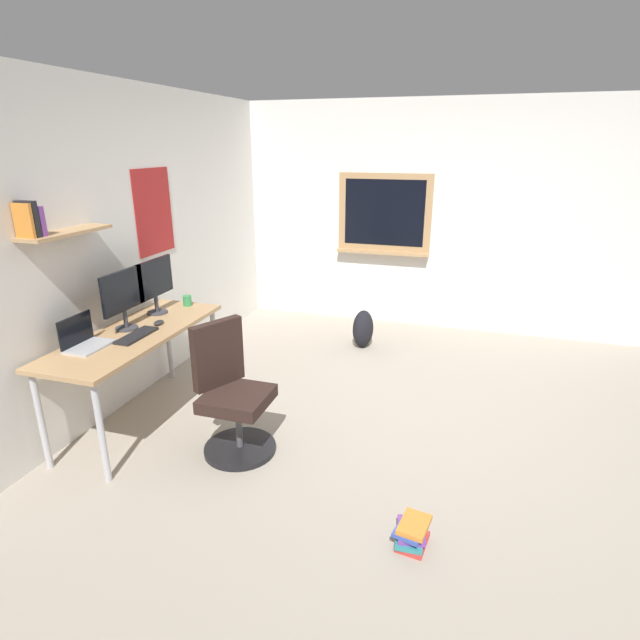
% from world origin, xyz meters
% --- Properties ---
extents(ground_plane, '(5.20, 5.20, 0.00)m').
position_xyz_m(ground_plane, '(0.00, 0.00, 0.00)').
color(ground_plane, '#9E9384').
rests_on(ground_plane, ground).
extents(wall_back, '(5.00, 0.30, 2.60)m').
position_xyz_m(wall_back, '(-0.00, 2.45, 1.30)').
color(wall_back, silver).
rests_on(wall_back, ground).
extents(wall_right, '(0.22, 5.00, 2.60)m').
position_xyz_m(wall_right, '(2.45, 0.03, 1.30)').
color(wall_right, silver).
rests_on(wall_right, ground).
extents(desk, '(1.62, 0.60, 0.76)m').
position_xyz_m(desk, '(-0.57, 2.07, 0.68)').
color(desk, tan).
rests_on(desk, ground).
extents(office_chair, '(0.54, 0.56, 0.95)m').
position_xyz_m(office_chair, '(-0.71, 1.20, 0.41)').
color(office_chair, black).
rests_on(office_chair, ground).
extents(laptop, '(0.31, 0.21, 0.23)m').
position_xyz_m(laptop, '(-0.93, 2.21, 0.81)').
color(laptop, '#ADAFB5').
rests_on(laptop, desk).
extents(monitor_primary, '(0.46, 0.17, 0.46)m').
position_xyz_m(monitor_primary, '(-0.53, 2.16, 1.03)').
color(monitor_primary, '#38383D').
rests_on(monitor_primary, desk).
extents(monitor_secondary, '(0.46, 0.17, 0.46)m').
position_xyz_m(monitor_secondary, '(-0.12, 2.16, 1.03)').
color(monitor_secondary, '#38383D').
rests_on(monitor_secondary, desk).
extents(keyboard, '(0.37, 0.13, 0.02)m').
position_xyz_m(keyboard, '(-0.65, 1.99, 0.77)').
color(keyboard, black).
rests_on(keyboard, desk).
extents(computer_mouse, '(0.10, 0.06, 0.03)m').
position_xyz_m(computer_mouse, '(-0.37, 1.99, 0.77)').
color(computer_mouse, '#262628').
rests_on(computer_mouse, desk).
extents(coffee_mug, '(0.08, 0.08, 0.09)m').
position_xyz_m(coffee_mug, '(0.14, 2.04, 0.80)').
color(coffee_mug, '#338C4C').
rests_on(coffee_mug, desk).
extents(backpack, '(0.32, 0.22, 0.41)m').
position_xyz_m(backpack, '(1.49, 0.74, 0.21)').
color(backpack, black).
rests_on(backpack, ground).
extents(book_stack_on_floor, '(0.25, 0.20, 0.14)m').
position_xyz_m(book_stack_on_floor, '(-1.27, -0.17, 0.07)').
color(book_stack_on_floor, '#C63833').
rests_on(book_stack_on_floor, ground).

